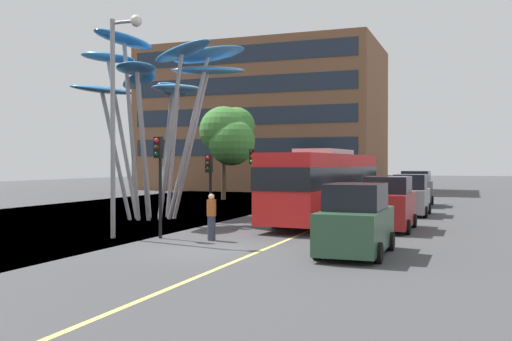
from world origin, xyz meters
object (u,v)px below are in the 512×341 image
Objects in this scene: car_parked_near at (356,222)px; leaf_sculpture at (160,81)px; traffic_light_island_mid at (253,167)px; pedestrian at (211,217)px; car_parked_mid at (388,205)px; car_side_street at (416,189)px; traffic_light_kerb_near at (159,165)px; traffic_light_kerb_far at (209,174)px; red_bus at (324,183)px; street_lamp at (119,100)px; car_parked_far at (411,196)px.

leaf_sculpture is at bearing 144.98° from car_parked_near.
traffic_light_island_mid is 2.09× the size of pedestrian.
car_parked_near is 7.18m from car_parked_mid.
car_side_street is at bearing 90.77° from car_parked_mid.
traffic_light_island_mid is at bearing 91.18° from traffic_light_kerb_near.
traffic_light_kerb_far is 1.88× the size of pedestrian.
red_bus is 3.05× the size of traffic_light_kerb_near.
traffic_light_island_mid is (-4.63, 2.53, 0.69)m from red_bus.
street_lamp is (-1.45, -0.47, 2.46)m from traffic_light_kerb_near.
leaf_sculpture is at bearing 148.92° from traffic_light_kerb_far.
traffic_light_island_mid is at bearing -126.95° from car_side_street.
traffic_light_island_mid reaches higher than red_bus.
traffic_light_kerb_far is 5.04m from pedestrian.
leaf_sculpture is 18.88m from car_side_street.
street_lamp is at bearing -123.90° from car_parked_far.
red_bus reaches higher than car_side_street.
car_parked_near is 1.03× the size of car_parked_far.
pedestrian is (2.08, 0.20, -1.91)m from traffic_light_kerb_near.
leaf_sculpture reaches higher than red_bus.
car_side_street is (7.53, 16.16, -1.25)m from traffic_light_kerb_far.
red_bus is at bearing 54.99° from street_lamp.
car_parked_mid is (7.91, -4.52, -1.53)m from traffic_light_island_mid.
traffic_light_kerb_far is 9.73m from car_parked_near.
red_bus reaches higher than car_parked_far.
traffic_light_kerb_near is at bearing -142.43° from car_parked_mid.
car_parked_near is at bearing -70.42° from red_bus.
leaf_sculpture reaches higher than traffic_light_kerb_near.
street_lamp is (-9.13, 0.79, 4.20)m from car_parked_near.
car_parked_far is 17.23m from street_lamp.
traffic_light_kerb_near is 2.83m from pedestrian.
traffic_light_kerb_far is at bearing -169.79° from car_parked_mid.
car_side_street is at bearing 65.01° from traffic_light_kerb_far.
traffic_light_island_mid is 8.75m from car_parked_far.
traffic_light_kerb_near is (-4.42, -7.91, 0.86)m from red_bus.
car_side_street is (7.71, 10.25, -1.51)m from traffic_light_island_mid.
traffic_light_island_mid is 11.29m from street_lamp.
car_parked_mid is 8.02m from pedestrian.
street_lamp is (-1.24, -10.91, 2.62)m from traffic_light_island_mid.
leaf_sculpture is 2.57× the size of traffic_light_island_mid.
leaf_sculpture is 2.41× the size of traffic_light_kerb_near.
street_lamp reaches higher than traffic_light_kerb_far.
car_parked_mid is 7.48m from car_parked_far.
street_lamp is (-5.87, -8.38, 3.31)m from red_bus.
car_parked_far is (7.87, 13.40, -1.73)m from traffic_light_kerb_near.
car_parked_mid is 2.49× the size of pedestrian.
car_parked_mid is at bearing 37.57° from traffic_light_kerb_near.
leaf_sculpture reaches higher than car_parked_mid.
street_lamp is 4.86× the size of pedestrian.
leaf_sculpture is at bearing -150.98° from car_parked_far.
red_bus reaches higher than pedestrian.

